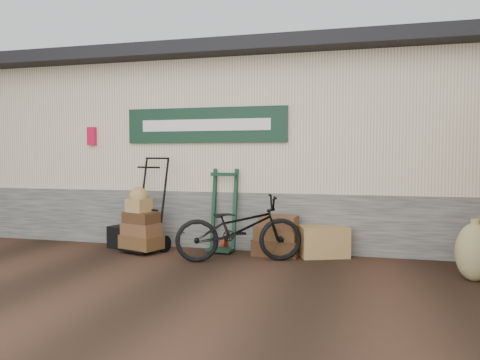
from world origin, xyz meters
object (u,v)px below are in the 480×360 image
Objects in this scene: porter_trolley at (149,203)px; bicycle at (239,225)px; green_barrow at (223,210)px; wicker_hamper at (323,241)px; suitcase_stack at (277,235)px; black_trunk at (121,237)px.

porter_trolley reaches higher than bicycle.
bicycle is at bearing -51.69° from green_barrow.
green_barrow is 1.85× the size of wicker_hamper.
bicycle is (-1.11, -0.62, 0.29)m from wicker_hamper.
green_barrow is 0.92m from suitcase_stack.
green_barrow reaches higher than bicycle.
porter_trolley is 2.17× the size of wicker_hamper.
green_barrow is at bearing 180.00° from wicker_hamper.
black_trunk is at bearing -169.92° from green_barrow.
black_trunk is (-0.54, 0.12, -0.57)m from porter_trolley.
suitcase_stack is 0.69m from wicker_hamper.
porter_trolley is 1.17× the size of green_barrow.
wicker_hamper is 0.39× the size of bicycle.
suitcase_stack is at bearing -58.67° from bicycle.
suitcase_stack reaches higher than black_trunk.
green_barrow is 1.88× the size of suitcase_stack.
porter_trolley is at bearing -174.03° from wicker_hamper.
bicycle is (2.07, -0.46, 0.34)m from black_trunk.
wicker_hamper is (0.68, 0.08, -0.08)m from suitcase_stack.
bicycle is (0.41, -0.62, -0.12)m from green_barrow.
porter_trolley is 2.20× the size of suitcase_stack.
suitcase_stack is 0.38× the size of bicycle.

